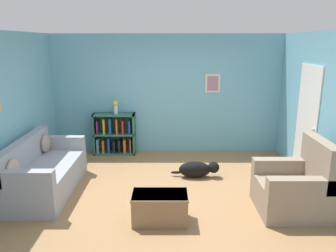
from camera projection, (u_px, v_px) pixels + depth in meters
ground_plane at (168, 194)px, 5.39m from camera, size 14.00×14.00×0.00m
wall_back at (169, 94)px, 7.24m from camera, size 5.60×0.13×2.60m
wall_left at (4, 117)px, 5.07m from camera, size 0.13×5.00×2.60m
wall_right at (332, 117)px, 5.07m from camera, size 0.16×5.00×2.60m
couch at (45, 173)px, 5.38m from camera, size 0.85×1.84×0.90m
bookshelf at (116, 135)px, 7.26m from camera, size 0.91×0.31×0.91m
recliner_chair at (297, 188)px, 4.76m from camera, size 0.94×0.93×1.08m
coffee_table at (161, 207)px, 4.50m from camera, size 0.78×0.43×0.42m
dog at (199, 169)px, 6.01m from camera, size 0.89×0.27×0.30m
vase at (117, 106)px, 7.08m from camera, size 0.12×0.12×0.29m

